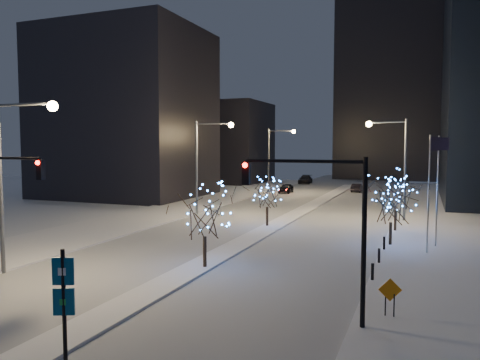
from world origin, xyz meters
The scene contains 24 objects.
ground centered at (0.00, 0.00, 0.00)m, with size 160.00×160.00×0.00m, color white.
road centered at (0.00, 35.00, 0.01)m, with size 20.00×130.00×0.02m, color #9FA5AD.
median centered at (0.00, 30.00, 0.07)m, with size 2.00×80.00×0.15m, color silver.
east_sidewalk centered at (15.00, 20.00, 0.07)m, with size 10.00×90.00×0.15m, color silver.
west_sidewalk centered at (-14.00, 20.00, 0.07)m, with size 8.00×90.00×0.15m, color silver.
filler_west_near centered at (-28.00, 40.00, 12.00)m, with size 22.00×18.00×24.00m, color black.
filler_west_far centered at (-26.00, 70.00, 8.00)m, with size 18.00×16.00×16.00m, color black.
horizon_block centered at (6.00, 92.00, 21.00)m, with size 24.00×14.00×42.00m, color black.
street_lamp_w_near centered at (-8.94, 2.00, 6.50)m, with size 4.40×0.56×10.00m.
street_lamp_w_mid centered at (-8.94, 27.00, 6.50)m, with size 4.40×0.56×10.00m.
street_lamp_w_far centered at (-8.94, 52.00, 6.50)m, with size 4.40×0.56×10.00m.
street_lamp_east centered at (10.08, 30.00, 6.45)m, with size 3.90×0.56×10.00m.
traffic_signal_east centered at (8.94, 1.00, 4.76)m, with size 5.26×0.43×7.00m.
flagpoles centered at (13.37, 17.25, 4.80)m, with size 1.35×2.60×8.00m.
bollards centered at (10.20, 10.00, 0.60)m, with size 0.16×12.16×0.90m.
car_near centered at (-7.27, 52.48, 0.74)m, with size 1.74×4.32×1.47m, color black.
car_mid centered at (2.86, 58.16, 0.67)m, with size 1.41×4.05×1.33m, color black.
car_far centered at (-8.70, 71.25, 0.80)m, with size 2.25×5.52×1.60m, color black.
holiday_tree_median_near centered at (0.50, 7.18, 3.43)m, with size 4.61×4.61×5.02m.
holiday_tree_median_far centered at (-0.50, 22.29, 3.17)m, with size 4.16×4.16×4.61m.
holiday_tree_plaza_near centered at (10.50, 17.88, 3.29)m, with size 4.95×4.95×4.94m.
holiday_tree_plaza_far centered at (10.50, 24.03, 3.47)m, with size 5.21×5.21×5.20m.
wayfinding_sign centered at (1.56, -5.81, 2.47)m, with size 0.69×0.36×4.02m.
construction_sign centered at (11.44, 2.66, 1.14)m, with size 0.97×0.32×1.65m.
Camera 1 is at (12.61, -17.86, 7.45)m, focal length 35.00 mm.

